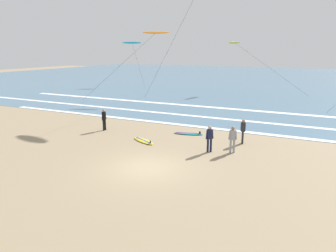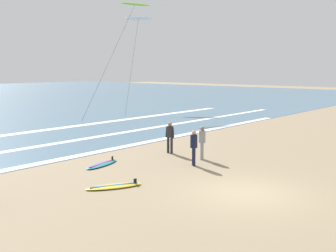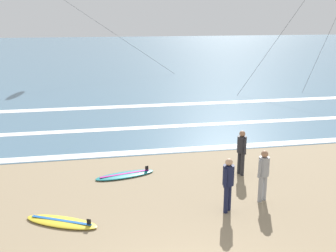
# 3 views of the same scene
# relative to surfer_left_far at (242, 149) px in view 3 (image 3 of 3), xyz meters

# --- Properties ---
(ocean_surface) EXTENTS (140.00, 90.00, 0.01)m
(ocean_surface) POSITION_rel_surfer_left_far_xyz_m (-3.44, 47.61, -0.95)
(ocean_surface) COLOR slate
(ocean_surface) RESTS_ON ground
(wave_foam_shoreline) EXTENTS (41.02, 0.59, 0.01)m
(wave_foam_shoreline) POSITION_rel_surfer_left_far_xyz_m (-3.73, 3.01, -0.94)
(wave_foam_shoreline) COLOR white
(wave_foam_shoreline) RESTS_ON ocean_surface
(wave_foam_mid_break) EXTENTS (55.94, 0.59, 0.01)m
(wave_foam_mid_break) POSITION_rel_surfer_left_far_xyz_m (-4.91, 6.68, -0.94)
(wave_foam_mid_break) COLOR white
(wave_foam_mid_break) RESTS_ON ocean_surface
(wave_foam_outer_break) EXTENTS (51.44, 0.80, 0.01)m
(wave_foam_outer_break) POSITION_rel_surfer_left_far_xyz_m (-5.08, 11.66, -0.94)
(wave_foam_outer_break) COLOR white
(wave_foam_outer_break) RESTS_ON ocean_surface
(surfer_left_far) EXTENTS (0.32, 0.51, 1.60)m
(surfer_left_far) POSITION_rel_surfer_left_far_xyz_m (0.00, 0.00, 0.00)
(surfer_left_far) COLOR #232328
(surfer_left_far) RESTS_ON ground
(surfer_foreground_main) EXTENTS (0.42, 0.43, 1.60)m
(surfer_foreground_main) POSITION_rel_surfer_left_far_xyz_m (-1.38, -2.57, 0.00)
(surfer_foreground_main) COLOR #141938
(surfer_foreground_main) RESTS_ON ground
(surfer_left_near) EXTENTS (0.49, 0.32, 1.60)m
(surfer_left_near) POSITION_rel_surfer_left_far_xyz_m (-0.12, -2.12, 0.00)
(surfer_left_near) COLOR gray
(surfer_left_near) RESTS_ON ground
(surfboard_left_pile) EXTENTS (2.14, 1.49, 0.25)m
(surfboard_left_pile) POSITION_rel_surfer_left_far_xyz_m (-6.00, -2.40, -0.91)
(surfboard_left_pile) COLOR yellow
(surfboard_left_pile) RESTS_ON ground
(surfboard_foreground_flat) EXTENTS (2.18, 1.06, 0.25)m
(surfboard_foreground_flat) POSITION_rel_surfer_left_far_xyz_m (-4.01, 0.61, -0.91)
(surfboard_foreground_flat) COLOR teal
(surfboard_foreground_flat) RESTS_ON ground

